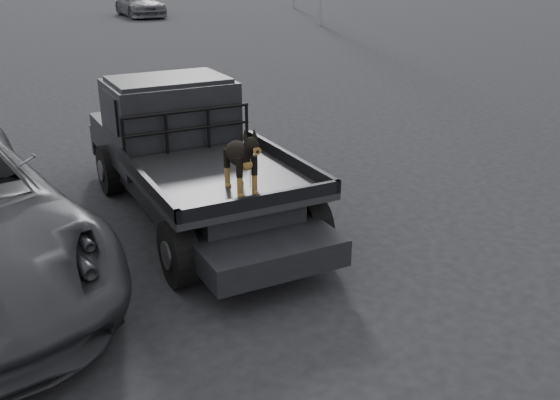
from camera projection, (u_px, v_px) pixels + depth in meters
ground at (329, 276)px, 7.14m from camera, size 120.00×120.00×0.00m
flatbed_ute at (196, 186)px, 8.58m from camera, size 2.00×5.40×0.92m
ute_cab at (170, 108)px, 9.03m from camera, size 1.72×1.30×0.88m
headache_rack at (188, 131)px, 8.47m from camera, size 1.80×0.08×0.55m
dog at (240, 159)px, 7.00m from camera, size 0.32×0.60×0.74m
distant_car_b at (140, 4)px, 35.94m from camera, size 2.11×5.04×1.46m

